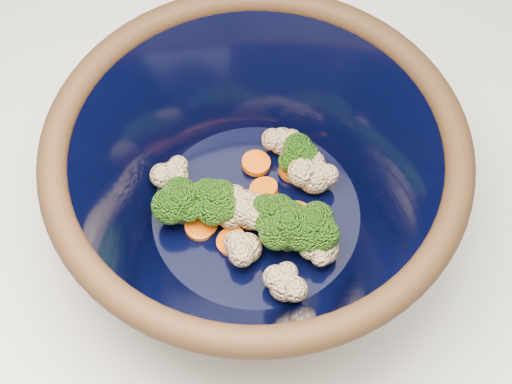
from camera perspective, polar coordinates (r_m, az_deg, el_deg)
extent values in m
cube|color=silver|center=(1.10, 3.55, -12.75)|extent=(1.20, 1.20, 0.90)
cylinder|color=black|center=(0.67, 0.00, -2.73)|extent=(0.20, 0.20, 0.01)
torus|color=black|center=(0.56, 0.00, 3.64)|extent=(0.34, 0.34, 0.02)
cylinder|color=black|center=(0.65, 0.00, -1.68)|extent=(0.19, 0.19, 0.00)
cylinder|color=#608442|center=(0.64, -3.15, -1.54)|extent=(0.01, 0.01, 0.02)
ellipsoid|color=#386A14|center=(0.62, -3.25, -0.51)|extent=(0.04, 0.04, 0.03)
cylinder|color=#608442|center=(0.63, 1.40, -2.60)|extent=(0.01, 0.01, 0.02)
ellipsoid|color=#386A14|center=(0.61, 1.44, -1.60)|extent=(0.04, 0.04, 0.03)
cylinder|color=#608442|center=(0.62, 2.54, -3.83)|extent=(0.01, 0.01, 0.02)
ellipsoid|color=#386A14|center=(0.60, 2.63, -2.71)|extent=(0.04, 0.04, 0.04)
cylinder|color=#608442|center=(0.63, 4.48, -3.64)|extent=(0.01, 0.01, 0.02)
ellipsoid|color=#386A14|center=(0.60, 4.63, -2.59)|extent=(0.04, 0.04, 0.04)
cylinder|color=#608442|center=(0.64, -5.92, -1.70)|extent=(0.01, 0.01, 0.02)
ellipsoid|color=#386A14|center=(0.62, -6.12, -0.62)|extent=(0.04, 0.04, 0.04)
cylinder|color=#608442|center=(0.67, 3.19, 2.18)|extent=(0.01, 0.01, 0.02)
ellipsoid|color=#386A14|center=(0.65, 3.28, 3.16)|extent=(0.04, 0.04, 0.03)
sphere|color=beige|center=(0.65, 4.71, 1.24)|extent=(0.03, 0.03, 0.03)
sphere|color=beige|center=(0.63, -1.96, -1.72)|extent=(0.03, 0.03, 0.03)
sphere|color=beige|center=(0.62, -0.76, -4.50)|extent=(0.03, 0.03, 0.03)
sphere|color=beige|center=(0.67, 2.09, 4.08)|extent=(0.03, 0.03, 0.03)
sphere|color=beige|center=(0.65, -6.63, 1.27)|extent=(0.03, 0.03, 0.03)
sphere|color=beige|center=(0.60, 2.33, -7.49)|extent=(0.03, 0.03, 0.03)
sphere|color=beige|center=(0.62, 5.38, -4.59)|extent=(0.03, 0.03, 0.03)
sphere|color=beige|center=(0.63, -1.04, -1.20)|extent=(0.03, 0.03, 0.03)
sphere|color=beige|center=(0.63, -0.47, -1.84)|extent=(0.03, 0.03, 0.03)
sphere|color=beige|center=(0.63, -0.08, -1.42)|extent=(0.03, 0.03, 0.03)
cylinder|color=#D85C09|center=(0.67, 2.90, 1.78)|extent=(0.03, 0.03, 0.01)
cylinder|color=#D85C09|center=(0.67, 0.00, 2.32)|extent=(0.03, 0.03, 0.01)
cylinder|color=#D85C09|center=(0.65, -4.08, -0.25)|extent=(0.03, 0.03, 0.01)
cylinder|color=#D85C09|center=(0.63, -1.95, -3.97)|extent=(0.03, 0.03, 0.01)
cylinder|color=#D85C09|center=(0.64, -4.53, -2.77)|extent=(0.03, 0.03, 0.01)
cylinder|color=#D85C09|center=(0.64, 3.28, -1.98)|extent=(0.03, 0.03, 0.01)
cylinder|color=#D85C09|center=(0.65, 0.64, 0.23)|extent=(0.03, 0.03, 0.01)
cylinder|color=#D85C09|center=(0.64, -4.34, -2.52)|extent=(0.03, 0.03, 0.01)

